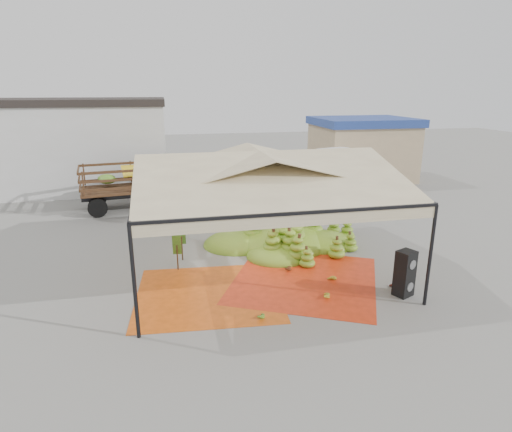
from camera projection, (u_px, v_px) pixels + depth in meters
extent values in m
plane|color=slate|center=(259.00, 263.00, 15.30)|extent=(90.00, 90.00, 0.00)
cylinder|color=black|center=(134.00, 283.00, 10.32)|extent=(0.10, 0.10, 3.00)
cylinder|color=black|center=(430.00, 256.00, 11.93)|extent=(0.10, 0.10, 3.00)
cylinder|color=black|center=(145.00, 201.00, 17.81)|extent=(0.10, 0.10, 3.00)
cylinder|color=black|center=(326.00, 191.00, 19.42)|extent=(0.10, 0.10, 3.00)
pyramid|color=beige|center=(260.00, 166.00, 14.29)|extent=(8.00, 8.00, 1.00)
cube|color=black|center=(260.00, 181.00, 14.44)|extent=(8.00, 8.00, 0.08)
cube|color=beige|center=(260.00, 186.00, 14.49)|extent=(8.00, 8.00, 0.36)
cube|color=silver|center=(47.00, 149.00, 25.67)|extent=(14.00, 6.00, 5.00)
cube|color=black|center=(40.00, 102.00, 24.89)|extent=(14.30, 6.30, 0.40)
cube|color=tan|center=(361.00, 152.00, 28.97)|extent=(6.00, 5.00, 3.60)
cube|color=navy|center=(364.00, 122.00, 28.38)|extent=(6.30, 5.30, 0.50)
cube|color=orange|center=(208.00, 294.00, 13.00)|extent=(4.56, 4.38, 0.01)
cube|color=red|center=(305.00, 279.00, 13.98)|extent=(6.08, 6.19, 0.01)
ellipsoid|color=#4F801A|center=(283.00, 229.00, 16.87)|extent=(7.10, 6.21, 1.34)
ellipsoid|color=#AE9522|center=(323.00, 294.00, 12.75)|extent=(0.61, 0.56, 0.22)
ellipsoid|color=#B09223|center=(331.00, 278.00, 13.82)|extent=(0.56, 0.54, 0.20)
ellipsoid|color=#5B3114|center=(286.00, 267.00, 14.68)|extent=(0.63, 0.60, 0.23)
ellipsoid|color=#582214|center=(393.00, 285.00, 13.35)|extent=(0.50, 0.45, 0.19)
ellipsoid|color=#3E7518|center=(259.00, 314.00, 11.64)|extent=(0.53, 0.51, 0.19)
ellipsoid|color=#557B19|center=(203.00, 202.00, 13.29)|extent=(0.24, 0.24, 0.20)
ellipsoid|color=#557B19|center=(250.00, 199.00, 13.59)|extent=(0.24, 0.24, 0.20)
ellipsoid|color=#557B19|center=(295.00, 197.00, 13.90)|extent=(0.24, 0.24, 0.20)
ellipsoid|color=#557B19|center=(338.00, 194.00, 14.20)|extent=(0.24, 0.24, 0.20)
cube|color=black|center=(403.00, 284.00, 12.84)|extent=(0.65, 0.62, 0.71)
cube|color=black|center=(406.00, 262.00, 12.63)|extent=(0.65, 0.62, 0.71)
imported|color=gray|center=(272.00, 211.00, 18.49)|extent=(0.70, 0.51, 1.80)
cube|color=#4F2B1A|center=(134.00, 188.00, 21.93)|extent=(5.36, 3.03, 0.12)
cube|color=silver|center=(198.00, 181.00, 23.01)|extent=(2.13, 2.47, 2.34)
cylinder|color=black|center=(98.00, 208.00, 20.58)|extent=(0.95, 0.43, 0.91)
cylinder|color=black|center=(97.00, 198.00, 22.41)|extent=(0.95, 0.43, 0.91)
cylinder|color=black|center=(166.00, 202.00, 21.66)|extent=(0.95, 0.43, 0.91)
cylinder|color=black|center=(160.00, 193.00, 23.49)|extent=(0.95, 0.43, 0.91)
cylinder|color=black|center=(199.00, 199.00, 22.23)|extent=(0.95, 0.43, 0.91)
cylinder|color=black|center=(191.00, 191.00, 24.06)|extent=(0.95, 0.43, 0.91)
ellipsoid|color=#3D7919|center=(133.00, 178.00, 21.78)|extent=(4.28, 2.38, 0.71)
cube|color=gold|center=(143.00, 170.00, 21.83)|extent=(2.30, 2.29, 0.25)
cube|color=#462B17|center=(290.00, 181.00, 23.10)|extent=(6.14, 4.22, 0.13)
cube|color=silver|center=(342.00, 172.00, 24.87)|extent=(2.70, 2.98, 2.58)
cylinder|color=black|center=(269.00, 202.00, 21.39)|extent=(1.06, 0.64, 1.01)
cylinder|color=black|center=(247.00, 193.00, 23.23)|extent=(1.06, 0.64, 1.01)
cylinder|color=black|center=(325.00, 194.00, 23.14)|extent=(1.06, 0.64, 1.01)
cylinder|color=black|center=(300.00, 186.00, 24.99)|extent=(1.06, 0.64, 1.01)
cylinder|color=black|center=(352.00, 190.00, 24.07)|extent=(1.06, 0.64, 1.01)
cylinder|color=black|center=(326.00, 182.00, 25.92)|extent=(1.06, 0.64, 1.01)
ellipsoid|color=#4C7117|center=(290.00, 171.00, 22.94)|extent=(4.90, 3.34, 0.79)
cube|color=yellow|center=(299.00, 161.00, 23.08)|extent=(2.84, 2.83, 0.28)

